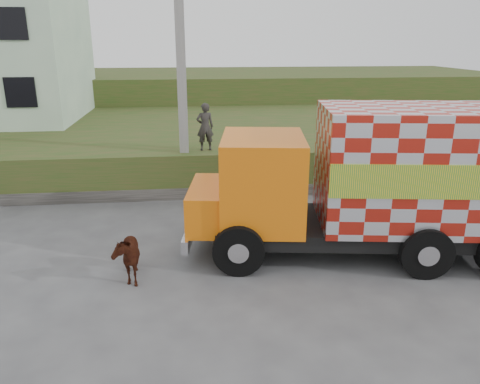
{
  "coord_description": "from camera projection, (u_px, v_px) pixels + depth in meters",
  "views": [
    {
      "loc": [
        -0.83,
        -10.96,
        5.12
      ],
      "look_at": [
        0.46,
        0.66,
        1.3
      ],
      "focal_mm": 35.0,
      "sensor_mm": 36.0,
      "label": 1
    }
  ],
  "objects": [
    {
      "name": "ground",
      "position": [
        225.0,
        248.0,
        12.04
      ],
      "size": [
        120.0,
        120.0,
        0.0
      ],
      "primitive_type": "plane",
      "color": "#474749",
      "rests_on": "ground"
    },
    {
      "name": "embankment",
      "position": [
        207.0,
        140.0,
        21.25
      ],
      "size": [
        40.0,
        12.0,
        1.5
      ],
      "primitive_type": "cube",
      "color": "#294D19",
      "rests_on": "ground"
    },
    {
      "name": "embankment_far",
      "position": [
        200.0,
        94.0,
        32.35
      ],
      "size": [
        40.0,
        12.0,
        3.0
      ],
      "primitive_type": "cube",
      "color": "#294D19",
      "rests_on": "ground"
    },
    {
      "name": "retaining_strip",
      "position": [
        156.0,
        193.0,
        15.73
      ],
      "size": [
        16.0,
        0.5,
        0.4
      ],
      "primitive_type": "cube",
      "color": "#595651",
      "rests_on": "ground"
    },
    {
      "name": "utility_pole",
      "position": [
        181.0,
        74.0,
        15.01
      ],
      "size": [
        1.2,
        0.3,
        8.0
      ],
      "color": "gray",
      "rests_on": "ground"
    },
    {
      "name": "cargo_truck",
      "position": [
        378.0,
        181.0,
        11.24
      ],
      "size": [
        8.47,
        3.83,
        3.65
      ],
      "rotation": [
        0.0,
        0.0,
        -0.14
      ],
      "color": "black",
      "rests_on": "ground"
    },
    {
      "name": "cow",
      "position": [
        125.0,
        255.0,
        10.37
      ],
      "size": [
        0.85,
        1.45,
        1.15
      ],
      "primitive_type": "imported",
      "rotation": [
        0.0,
        0.0,
        0.18
      ],
      "color": "#37190D",
      "rests_on": "ground"
    },
    {
      "name": "pedestrian",
      "position": [
        205.0,
        127.0,
        15.83
      ],
      "size": [
        0.63,
        0.46,
        1.61
      ],
      "primitive_type": "imported",
      "rotation": [
        0.0,
        0.0,
        3.27
      ],
      "color": "#2B2926",
      "rests_on": "embankment"
    }
  ]
}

